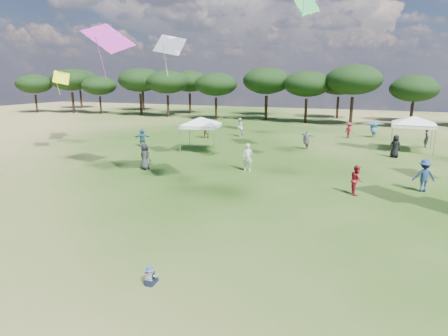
% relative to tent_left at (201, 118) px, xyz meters
% --- Properties ---
extents(ground, '(140.00, 140.00, 0.00)m').
position_rel_tent_left_xyz_m(ground, '(7.16, -21.25, -2.67)').
color(ground, '#305118').
rests_on(ground, ground).
extents(tree_line, '(108.78, 17.63, 7.77)m').
position_rel_tent_left_xyz_m(tree_line, '(9.55, 26.16, 2.76)').
color(tree_line, black).
rests_on(tree_line, ground).
extents(tent_left, '(5.82, 5.82, 3.09)m').
position_rel_tent_left_xyz_m(tent_left, '(0.00, 0.00, 0.00)').
color(tent_left, gray).
rests_on(tent_left, ground).
extents(tent_right, '(6.54, 6.54, 3.17)m').
position_rel_tent_left_xyz_m(tent_right, '(16.16, 6.32, 0.08)').
color(tent_right, gray).
rests_on(tent_right, ground).
extents(toddler, '(0.38, 0.43, 0.57)m').
position_rel_tent_left_xyz_m(toddler, '(7.43, -19.36, -2.41)').
color(toddler, black).
rests_on(toddler, ground).
extents(festival_crowd, '(30.01, 22.12, 1.91)m').
position_rel_tent_left_xyz_m(festival_crowd, '(8.16, 3.69, -1.82)').
color(festival_crowd, navy).
rests_on(festival_crowd, ground).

